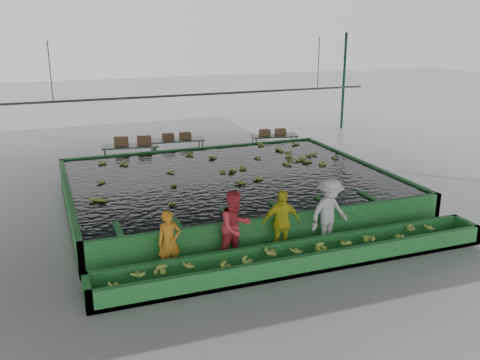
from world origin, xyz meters
name	(u,v)px	position (x,y,z in m)	size (l,w,h in m)	color
ground	(246,216)	(0.00, 0.00, 0.00)	(80.00, 80.00, 0.00)	gray
shed_roof	(246,45)	(0.00, 0.00, 5.00)	(20.00, 22.00, 0.04)	slate
shed_posts	(246,135)	(0.00, 0.00, 2.50)	(20.00, 22.00, 5.00)	#0F321E
flotation_tank	(229,188)	(0.00, 1.50, 0.45)	(10.00, 8.00, 0.90)	#247430
tank_water	(229,176)	(0.00, 1.50, 0.85)	(9.70, 7.70, 0.00)	black
sorting_trough	(301,257)	(0.00, -3.60, 0.25)	(10.00, 1.00, 0.50)	#247430
cableway_rail	(197,95)	(0.00, 5.00, 3.00)	(0.08, 0.08, 14.00)	#59605B
rail_hanger_left	(50,72)	(-5.00, 5.00, 4.00)	(0.04, 0.04, 2.00)	#59605B
rail_hanger_right	(318,63)	(5.00, 5.00, 4.00)	(0.04, 0.04, 2.00)	#59605B
worker_a	(169,242)	(-2.98, -2.80, 0.76)	(0.55, 0.36, 1.52)	orange
worker_b	(235,227)	(-1.37, -2.80, 0.90)	(0.88, 0.68, 1.81)	#D23241
worker_c	(281,223)	(-0.16, -2.80, 0.85)	(0.99, 0.41, 1.69)	yellow
worker_d	(329,213)	(1.20, -2.80, 0.92)	(1.20, 0.69, 1.85)	silver
packing_table_left	(131,157)	(-2.31, 6.48, 0.49)	(2.14, 0.85, 0.97)	#59605B
packing_table_mid	(177,151)	(-0.38, 6.78, 0.50)	(2.20, 0.88, 1.00)	#59605B
packing_table_right	(274,145)	(3.87, 6.57, 0.44)	(1.94, 0.78, 0.88)	#59605B
box_stack_left	(133,145)	(-2.19, 6.51, 0.97)	(1.42, 0.39, 0.31)	brown
box_stack_mid	(177,139)	(-0.38, 6.74, 1.00)	(1.15, 0.32, 0.25)	brown
box_stack_right	(273,135)	(3.81, 6.62, 0.89)	(1.15, 0.32, 0.25)	brown
floating_bananas	(221,170)	(0.00, 2.30, 0.85)	(8.22, 5.61, 0.11)	#98AF3F
trough_bananas	(301,251)	(0.00, -3.60, 0.40)	(9.11, 0.61, 0.12)	#98AF3F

